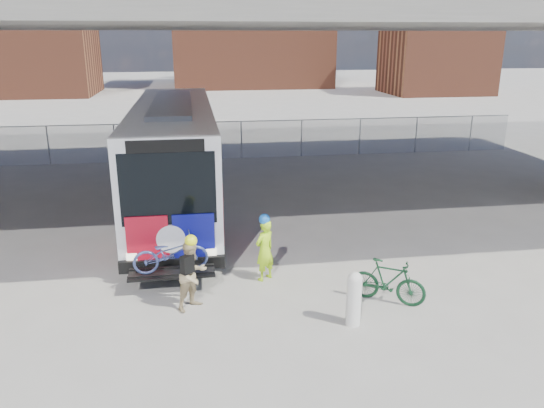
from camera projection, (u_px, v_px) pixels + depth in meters
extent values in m
plane|color=#9E9991|center=(248.00, 253.00, 14.71)|extent=(160.00, 160.00, 0.00)
cube|color=silver|center=(175.00, 152.00, 18.17)|extent=(2.55, 12.00, 3.20)
cube|color=black|center=(174.00, 131.00, 18.45)|extent=(2.61, 11.00, 1.28)
cube|color=black|center=(168.00, 189.00, 12.45)|extent=(2.24, 0.12, 1.76)
cube|color=black|center=(165.00, 146.00, 12.14)|extent=(1.78, 0.12, 0.30)
cube|color=black|center=(172.00, 264.00, 12.93)|extent=(2.55, 0.20, 0.30)
cube|color=#AD0D20|center=(148.00, 240.00, 12.68)|extent=(1.00, 0.08, 1.20)
cube|color=navy|center=(194.00, 237.00, 12.84)|extent=(1.00, 0.08, 1.20)
cylinder|color=silver|center=(171.00, 239.00, 12.74)|extent=(0.70, 0.06, 0.70)
cube|color=gray|center=(172.00, 103.00, 17.67)|extent=(1.28, 7.20, 0.14)
cube|color=black|center=(172.00, 273.00, 12.46)|extent=(2.00, 0.70, 0.06)
cylinder|color=black|center=(131.00, 240.00, 14.30)|extent=(0.30, 1.00, 1.00)
cylinder|color=black|center=(216.00, 235.00, 14.63)|extent=(0.30, 1.00, 1.00)
cylinder|color=black|center=(151.00, 166.00, 22.40)|extent=(0.30, 1.00, 1.00)
cylinder|color=black|center=(206.00, 164.00, 22.74)|extent=(0.30, 1.00, 1.00)
cube|color=#AD0D20|center=(125.00, 205.00, 14.60)|extent=(0.06, 2.60, 1.70)
cube|color=navy|center=(131.00, 190.00, 16.11)|extent=(0.06, 1.40, 1.70)
cube|color=#AD0D20|center=(220.00, 201.00, 14.98)|extent=(0.06, 2.60, 1.70)
cube|color=navy|center=(217.00, 186.00, 16.49)|extent=(0.06, 1.40, 1.70)
imported|color=#39477E|center=(171.00, 253.00, 12.31)|extent=(1.80, 0.81, 0.91)
cube|color=#605E59|center=(231.00, 3.00, 16.43)|extent=(40.00, 16.00, 1.50)
cylinder|color=gray|center=(48.00, 146.00, 24.59)|extent=(0.06, 0.06, 1.80)
cylinder|color=gray|center=(137.00, 143.00, 25.17)|extent=(0.06, 0.06, 1.80)
cylinder|color=gray|center=(221.00, 141.00, 25.74)|extent=(0.06, 0.06, 1.80)
cylinder|color=gray|center=(302.00, 138.00, 26.32)|extent=(0.06, 0.06, 1.80)
cylinder|color=gray|center=(379.00, 136.00, 26.89)|extent=(0.06, 0.06, 1.80)
cylinder|color=gray|center=(453.00, 134.00, 27.47)|extent=(0.06, 0.06, 1.80)
plane|color=gray|center=(221.00, 141.00, 25.74)|extent=(30.00, 0.00, 30.00)
cube|color=gray|center=(220.00, 122.00, 25.46)|extent=(30.00, 0.05, 0.04)
cube|color=brown|center=(20.00, 44.00, 53.00)|extent=(14.00, 10.00, 10.00)
cube|color=brown|center=(250.00, 34.00, 62.75)|extent=(18.00, 12.00, 12.00)
cube|color=brown|center=(437.00, 54.00, 54.64)|extent=(10.00, 8.00, 8.00)
cylinder|color=silver|center=(354.00, 302.00, 10.95)|extent=(0.31, 0.31, 1.03)
sphere|color=silver|center=(355.00, 279.00, 10.79)|extent=(0.31, 0.31, 0.31)
imported|color=#B7F91A|center=(265.00, 250.00, 12.92)|extent=(0.68, 0.64, 1.55)
sphere|color=blue|center=(265.00, 219.00, 12.68)|extent=(0.27, 0.27, 0.27)
imported|color=tan|center=(193.00, 275.00, 11.54)|extent=(0.97, 0.95, 1.57)
sphere|color=#F8FE1A|center=(191.00, 241.00, 11.30)|extent=(0.27, 0.27, 0.27)
cube|color=black|center=(187.00, 264.00, 11.28)|extent=(0.32, 0.30, 0.40)
imported|color=#123A20|center=(388.00, 281.00, 11.87)|extent=(1.69, 1.31, 1.02)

